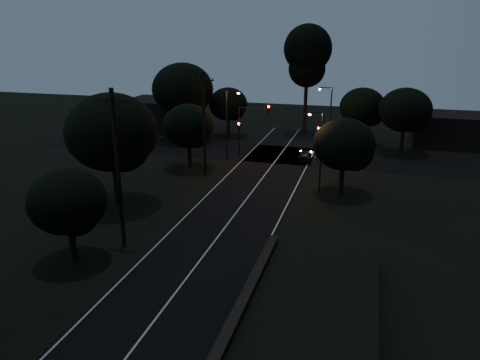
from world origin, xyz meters
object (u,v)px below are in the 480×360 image
Objects in this scene: utility_pole_far at (204,123)px; tall_pine at (308,55)px; signal_right at (318,138)px; streetlight_b at (329,116)px; utility_pole_mid at (118,167)px; signal_mast at (253,121)px; streetlight_a at (228,120)px; car at (305,155)px; streetlight_c at (320,146)px; signal_left at (239,133)px.

tall_pine reaches higher than utility_pole_far.
signal_right is 4.45m from streetlight_b.
streetlight_b is at bearing 68.70° from utility_pole_mid.
utility_pole_far is 0.70× the size of tall_pine.
signal_mast is at bearing -154.01° from streetlight_b.
utility_pole_mid reaches higher than utility_pole_far.
car is at bearing 14.59° from streetlight_a.
utility_pole_far is at bearing -96.59° from streetlight_a.
tall_pine is 17.41m from signal_right.
streetlight_c is (1.23, -9.99, 1.51)m from signal_right.
signal_left is (1.40, 7.99, -2.65)m from utility_pole_far.
tall_pine reaches higher than car.
signal_left is 0.51× the size of streetlight_b.
utility_pole_mid reaches higher than signal_right.
utility_pole_far is at bearing -143.00° from signal_right.
signal_mast is at bearing -104.62° from tall_pine.
tall_pine is 19.18m from streetlight_a.
signal_left is 9.20m from signal_right.
streetlight_a reaches higher than signal_mast.
utility_pole_far reaches higher than signal_left.
tall_pine is (7.00, 40.00, 5.15)m from utility_pole_mid.
signal_left is 14.52m from streetlight_c.
streetlight_b is at bearing 80.00° from signal_right.
streetlight_a is 1.00× the size of streetlight_b.
car is at bearing 2.09° from signal_mast.
streetlight_c is at bearing 51.74° from utility_pole_mid.
signal_right is (9.20, 0.00, 0.00)m from signal_left.
streetlight_c is (0.52, -14.00, -0.29)m from streetlight_b.
signal_right is (3.60, -15.01, -8.05)m from tall_pine.
signal_mast is at bearing 179.97° from signal_right.
signal_left is 0.66× the size of signal_mast.
signal_mast is at bearing 68.89° from utility_pole_far.
signal_left is at bearing -179.87° from signal_mast.
car is at bearing 1.67° from signal_left.
signal_right is at bearing 0.00° from signal_left.
signal_left is at bearing -157.95° from streetlight_b.
utility_pole_mid is at bearing 65.91° from car.
streetlight_a is at bearing 10.55° from car.
streetlight_c reaches higher than signal_right.
signal_left is at bearing 80.06° from utility_pole_far.
car is (-2.11, -3.79, -4.02)m from streetlight_b.
car is at bearing 41.76° from utility_pole_far.
signal_right is (10.60, 24.99, -2.90)m from utility_pole_mid.
utility_pole_mid is 1.38× the size of streetlight_b.
signal_right is at bearing 11.34° from streetlight_a.
utility_pole_mid is at bearing -90.00° from utility_pole_far.
utility_pole_far is 24.64m from tall_pine.
streetlight_b is 5.91m from car.
car is (9.20, 25.21, -5.12)m from utility_pole_mid.
streetlight_c is (11.14, -8.00, -0.29)m from streetlight_a.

